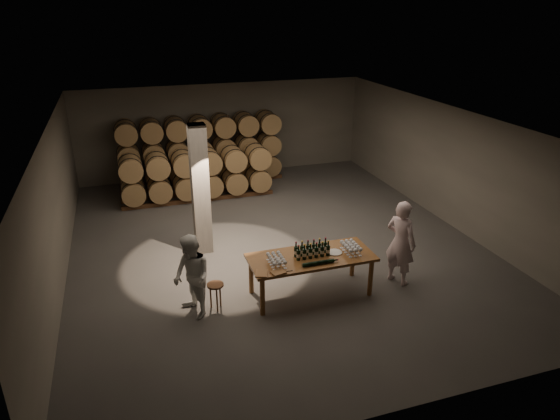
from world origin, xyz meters
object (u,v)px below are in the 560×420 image
object	(u,v)px
person_man	(401,243)
person_woman	(192,277)
tasting_table	(311,261)
bottle_cluster	(312,251)
notebook_near	(278,272)
stool	(215,289)
plate	(335,252)

from	to	relation	value
person_man	person_woman	distance (m)	4.49
tasting_table	person_man	distance (m)	2.03
tasting_table	bottle_cluster	distance (m)	0.23
bottle_cluster	person_woman	world-z (taller)	person_woman
notebook_near	person_man	distance (m)	2.90
bottle_cluster	stool	distance (m)	2.10
plate	person_man	bearing A→B (deg)	-4.28
tasting_table	bottle_cluster	world-z (taller)	bottle_cluster
bottle_cluster	person_man	bearing A→B (deg)	-3.46
plate	notebook_near	world-z (taller)	notebook_near
person_woman	plate	bearing A→B (deg)	70.26
person_man	person_woman	world-z (taller)	person_man
tasting_table	stool	distance (m)	2.04
tasting_table	person_woman	world-z (taller)	person_woman
stool	notebook_near	bearing A→B (deg)	-24.64
notebook_near	person_man	size ratio (longest dim) A/B	0.14
tasting_table	person_woman	bearing A→B (deg)	-179.92
tasting_table	plate	bearing A→B (deg)	-1.01
stool	person_man	world-z (taller)	person_man
notebook_near	person_woman	bearing A→B (deg)	150.67
bottle_cluster	stool	xyz separation A→B (m)	(-2.03, 0.08, -0.56)
plate	person_man	distance (m)	1.50
notebook_near	stool	size ratio (longest dim) A/B	0.48
notebook_near	person_woman	size ratio (longest dim) A/B	0.16
bottle_cluster	notebook_near	distance (m)	0.99
stool	person_man	bearing A→B (deg)	-2.82
plate	stool	distance (m)	2.57
plate	stool	bearing A→B (deg)	178.05
notebook_near	person_woman	distance (m)	1.67
plate	notebook_near	size ratio (longest dim) A/B	1.17
bottle_cluster	person_man	distance (m)	2.01
bottle_cluster	plate	size ratio (longest dim) A/B	2.35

